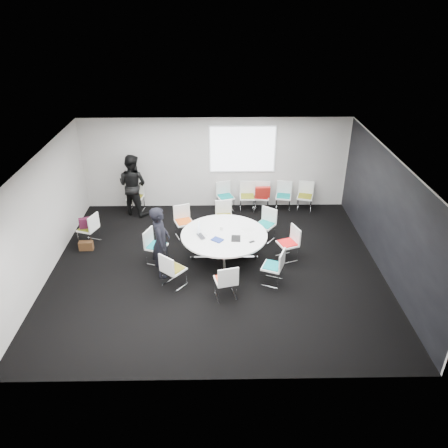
{
  "coord_description": "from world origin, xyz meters",
  "views": [
    {
      "loc": [
        0.04,
        -8.94,
        6.07
      ],
      "look_at": [
        0.2,
        0.4,
        1.0
      ],
      "focal_mm": 35.0,
      "sensor_mm": 36.0,
      "label": 1
    }
  ],
  "objects_px": {
    "chair_back_d": "(283,201)",
    "person_back": "(133,185)",
    "chair_back_e": "(304,202)",
    "chair_ring_h": "(273,273)",
    "chair_back_a": "(225,202)",
    "chair_back_c": "(261,202)",
    "chair_person_back": "(136,203)",
    "chair_ring_e": "(157,252)",
    "laptop": "(203,236)",
    "cup": "(221,228)",
    "chair_ring_a": "(288,249)",
    "maroon_bag": "(87,223)",
    "chair_back_b": "(247,202)",
    "person_main": "(161,242)",
    "chair_ring_b": "(265,230)",
    "brown_bag": "(86,246)",
    "chair_ring_g": "(226,287)",
    "chair_ring_d": "(184,227)",
    "chair_spare_left": "(89,234)",
    "conference_table": "(224,241)",
    "chair_ring_f": "(174,276)"
  },
  "relations": [
    {
      "from": "conference_table",
      "to": "person_main",
      "type": "bearing_deg",
      "value": -157.5
    },
    {
      "from": "chair_ring_g",
      "to": "laptop",
      "type": "relative_size",
      "value": 2.86
    },
    {
      "from": "laptop",
      "to": "chair_spare_left",
      "type": "bearing_deg",
      "value": 48.63
    },
    {
      "from": "chair_back_c",
      "to": "chair_person_back",
      "type": "relative_size",
      "value": 1.0
    },
    {
      "from": "chair_back_e",
      "to": "person_back",
      "type": "distance_m",
      "value": 5.23
    },
    {
      "from": "chair_ring_b",
      "to": "maroon_bag",
      "type": "height_order",
      "value": "chair_ring_b"
    },
    {
      "from": "chair_back_d",
      "to": "person_main",
      "type": "distance_m",
      "value": 4.81
    },
    {
      "from": "chair_ring_h",
      "to": "chair_back_d",
      "type": "height_order",
      "value": "same"
    },
    {
      "from": "chair_back_a",
      "to": "chair_back_d",
      "type": "relative_size",
      "value": 1.0
    },
    {
      "from": "chair_back_c",
      "to": "chair_spare_left",
      "type": "distance_m",
      "value": 5.16
    },
    {
      "from": "chair_back_d",
      "to": "person_back",
      "type": "bearing_deg",
      "value": 13.88
    },
    {
      "from": "maroon_bag",
      "to": "brown_bag",
      "type": "height_order",
      "value": "maroon_bag"
    },
    {
      "from": "chair_back_e",
      "to": "laptop",
      "type": "distance_m",
      "value": 4.21
    },
    {
      "from": "laptop",
      "to": "cup",
      "type": "bearing_deg",
      "value": -78.97
    },
    {
      "from": "conference_table",
      "to": "brown_bag",
      "type": "distance_m",
      "value": 3.67
    },
    {
      "from": "chair_ring_e",
      "to": "laptop",
      "type": "relative_size",
      "value": 2.86
    },
    {
      "from": "chair_back_b",
      "to": "chair_back_c",
      "type": "bearing_deg",
      "value": -179.73
    },
    {
      "from": "person_back",
      "to": "chair_ring_e",
      "type": "bearing_deg",
      "value": 134.68
    },
    {
      "from": "chair_ring_d",
      "to": "chair_ring_e",
      "type": "xyz_separation_m",
      "value": [
        -0.61,
        -1.27,
        0.0
      ]
    },
    {
      "from": "chair_ring_b",
      "to": "chair_back_d",
      "type": "bearing_deg",
      "value": -75.25
    },
    {
      "from": "conference_table",
      "to": "cup",
      "type": "xyz_separation_m",
      "value": [
        -0.07,
        0.22,
        0.25
      ]
    },
    {
      "from": "chair_ring_e",
      "to": "chair_back_a",
      "type": "relative_size",
      "value": 1.0
    },
    {
      "from": "chair_spare_left",
      "to": "cup",
      "type": "relative_size",
      "value": 9.78
    },
    {
      "from": "person_main",
      "to": "laptop",
      "type": "bearing_deg",
      "value": -64.83
    },
    {
      "from": "maroon_bag",
      "to": "chair_back_a",
      "type": "bearing_deg",
      "value": 27.67
    },
    {
      "from": "chair_back_e",
      "to": "chair_ring_h",
      "type": "bearing_deg",
      "value": 85.58
    },
    {
      "from": "chair_ring_g",
      "to": "maroon_bag",
      "type": "relative_size",
      "value": 2.2
    },
    {
      "from": "chair_ring_a",
      "to": "person_main",
      "type": "height_order",
      "value": "person_main"
    },
    {
      "from": "chair_back_e",
      "to": "chair_person_back",
      "type": "relative_size",
      "value": 1.0
    },
    {
      "from": "chair_back_c",
      "to": "chair_back_d",
      "type": "relative_size",
      "value": 1.0
    },
    {
      "from": "brown_bag",
      "to": "chair_ring_a",
      "type": "bearing_deg",
      "value": -5.69
    },
    {
      "from": "cup",
      "to": "chair_ring_h",
      "type": "bearing_deg",
      "value": -46.55
    },
    {
      "from": "chair_ring_f",
      "to": "brown_bag",
      "type": "bearing_deg",
      "value": -173.65
    },
    {
      "from": "chair_back_d",
      "to": "maroon_bag",
      "type": "relative_size",
      "value": 2.2
    },
    {
      "from": "chair_ring_e",
      "to": "cup",
      "type": "relative_size",
      "value": 9.78
    },
    {
      "from": "conference_table",
      "to": "chair_ring_d",
      "type": "bearing_deg",
      "value": 132.32
    },
    {
      "from": "chair_ring_h",
      "to": "cup",
      "type": "xyz_separation_m",
      "value": [
        -1.18,
        1.24,
        0.5
      ]
    },
    {
      "from": "chair_ring_a",
      "to": "chair_ring_e",
      "type": "bearing_deg",
      "value": 70.93
    },
    {
      "from": "chair_ring_b",
      "to": "chair_back_e",
      "type": "distance_m",
      "value": 2.26
    },
    {
      "from": "chair_ring_f",
      "to": "chair_back_c",
      "type": "relative_size",
      "value": 1.0
    },
    {
      "from": "chair_ring_f",
      "to": "chair_spare_left",
      "type": "xyz_separation_m",
      "value": [
        -2.41,
        1.95,
        0.0
      ]
    },
    {
      "from": "chair_ring_g",
      "to": "maroon_bag",
      "type": "bearing_deg",
      "value": 132.56
    },
    {
      "from": "chair_ring_a",
      "to": "chair_back_d",
      "type": "relative_size",
      "value": 1.0
    },
    {
      "from": "cup",
      "to": "chair_back_e",
      "type": "bearing_deg",
      "value": 44.47
    },
    {
      "from": "chair_person_back",
      "to": "person_main",
      "type": "bearing_deg",
      "value": 118.52
    },
    {
      "from": "conference_table",
      "to": "chair_back_d",
      "type": "xyz_separation_m",
      "value": [
        1.87,
        2.79,
        -0.25
      ]
    },
    {
      "from": "chair_ring_e",
      "to": "chair_ring_b",
      "type": "bearing_deg",
      "value": 131.43
    },
    {
      "from": "chair_ring_a",
      "to": "chair_back_d",
      "type": "xyz_separation_m",
      "value": [
        0.27,
        2.79,
        0.0
      ]
    },
    {
      "from": "chair_back_a",
      "to": "brown_bag",
      "type": "bearing_deg",
      "value": 13.05
    },
    {
      "from": "chair_ring_d",
      "to": "cup",
      "type": "relative_size",
      "value": 9.78
    }
  ]
}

